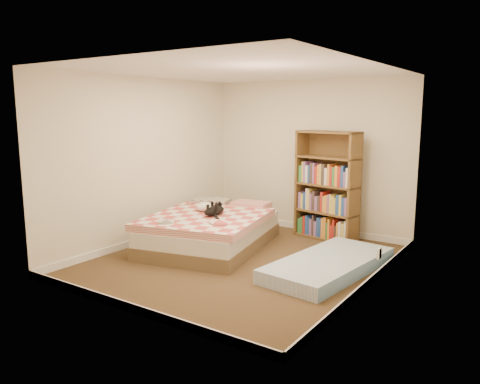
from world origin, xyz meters
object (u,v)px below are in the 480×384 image
Objects in this scene: white_dog at (205,207)px; floor_mattress at (329,265)px; bookshelf at (327,201)px; black_cat at (216,210)px; bed at (212,230)px.

floor_mattress is at bearing -23.49° from white_dog.
white_dog is at bearing -176.32° from floor_mattress.
black_cat is at bearing -116.28° from bookshelf.
white_dog is at bearing 135.81° from black_cat.
bookshelf reaches higher than black_cat.
bookshelf is 4.83× the size of white_dog.
bookshelf is at bearing 121.74° from floor_mattress.
floor_mattress is 2.12m from white_dog.
bed is 0.36m from white_dog.
white_dog is (-1.38, -1.35, -0.03)m from bookshelf.
black_cat is (-1.10, -1.46, -0.03)m from bookshelf.
white_dog reaches higher than floor_mattress.
floor_mattress is 2.82× the size of black_cat.
black_cat is 1.96× the size of white_dog.
floor_mattress is (1.90, -0.07, -0.17)m from bed.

